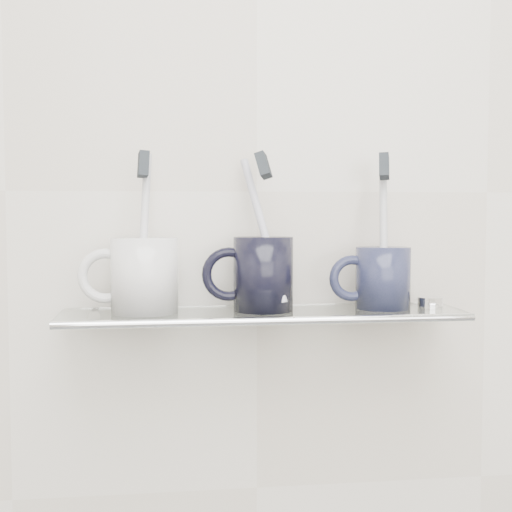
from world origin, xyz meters
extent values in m
plane|color=beige|center=(0.00, 1.10, 1.25)|extent=(2.50, 0.00, 2.50)
cube|color=silver|center=(0.00, 1.04, 1.10)|extent=(0.50, 0.12, 0.01)
cylinder|color=silver|center=(0.00, 0.98, 1.10)|extent=(0.50, 0.01, 0.01)
cylinder|color=silver|center=(-0.21, 1.09, 1.09)|extent=(0.02, 0.03, 0.02)
cylinder|color=silver|center=(0.21, 1.09, 1.09)|extent=(0.02, 0.03, 0.02)
cylinder|color=silver|center=(-0.15, 1.04, 1.15)|extent=(0.08, 0.08, 0.09)
torus|color=silver|center=(-0.19, 1.04, 1.15)|extent=(0.07, 0.01, 0.07)
cylinder|color=silver|center=(-0.15, 1.04, 1.20)|extent=(0.02, 0.04, 0.19)
cube|color=#23282C|center=(-0.15, 1.04, 1.28)|extent=(0.02, 0.03, 0.03)
cylinder|color=black|center=(0.00, 1.04, 1.15)|extent=(0.09, 0.09, 0.09)
torus|color=black|center=(-0.04, 1.04, 1.15)|extent=(0.07, 0.01, 0.07)
cylinder|color=silver|center=(0.00, 1.04, 1.20)|extent=(0.05, 0.07, 0.18)
cube|color=#23282C|center=(0.00, 1.04, 1.28)|extent=(0.03, 0.03, 0.04)
cylinder|color=black|center=(0.16, 1.04, 1.14)|extent=(0.08, 0.08, 0.08)
torus|color=black|center=(0.11, 1.04, 1.14)|extent=(0.06, 0.01, 0.06)
cylinder|color=#B8B8B8|center=(0.16, 1.04, 1.20)|extent=(0.02, 0.06, 0.19)
cube|color=#23282C|center=(0.16, 1.04, 1.28)|extent=(0.02, 0.03, 0.03)
cylinder|color=silver|center=(0.22, 1.04, 1.11)|extent=(0.03, 0.03, 0.01)
camera|label=1|loc=(-0.12, 0.17, 1.23)|focal=50.00mm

